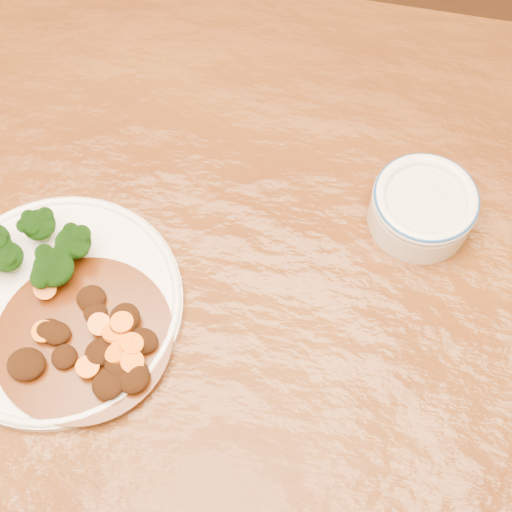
# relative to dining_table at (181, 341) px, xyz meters

# --- Properties ---
(ground) EXTENTS (4.00, 4.00, 0.00)m
(ground) POSITION_rel_dining_table_xyz_m (0.00, 0.00, -0.67)
(ground) COLOR #412110
(ground) RESTS_ON ground
(dining_table) EXTENTS (1.55, 0.98, 0.75)m
(dining_table) POSITION_rel_dining_table_xyz_m (0.00, 0.00, 0.00)
(dining_table) COLOR #5A310F
(dining_table) RESTS_ON ground
(dinner_plate) EXTENTS (0.24, 0.24, 0.02)m
(dinner_plate) POSITION_rel_dining_table_xyz_m (-0.11, -0.01, 0.09)
(dinner_plate) COLOR silver
(dinner_plate) RESTS_ON dining_table
(broccoli_florets) EXTENTS (0.13, 0.09, 0.04)m
(broccoli_florets) POSITION_rel_dining_table_xyz_m (-0.14, 0.03, 0.11)
(broccoli_florets) COLOR #78994F
(broccoli_florets) RESTS_ON dinner_plate
(mince_stew) EXTENTS (0.17, 0.17, 0.03)m
(mince_stew) POSITION_rel_dining_table_xyz_m (-0.07, -0.05, 0.10)
(mince_stew) COLOR #4B1E08
(mince_stew) RESTS_ON dinner_plate
(dip_bowl) EXTENTS (0.11, 0.11, 0.05)m
(dip_bowl) POSITION_rel_dining_table_xyz_m (0.23, 0.14, 0.11)
(dip_bowl) COLOR beige
(dip_bowl) RESTS_ON dining_table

